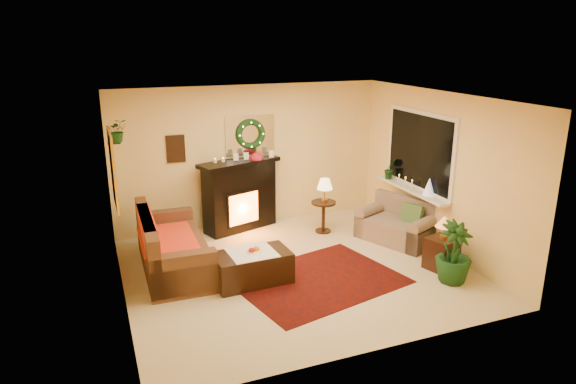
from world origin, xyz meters
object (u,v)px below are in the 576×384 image
object	(u,v)px
fireplace	(240,200)
side_table_round	(323,215)
coffee_table	(252,269)
sofa	(173,242)
loveseat	(397,218)
end_table_square	(441,252)

from	to	relation	value
fireplace	side_table_round	world-z (taller)	fireplace
coffee_table	fireplace	bearing A→B (deg)	75.70
fireplace	coffee_table	xyz separation A→B (m)	(-0.46, -2.16, -0.34)
sofa	side_table_round	size ratio (longest dim) A/B	3.60
fireplace	loveseat	distance (m)	2.83
side_table_round	coffee_table	xyz separation A→B (m)	(-1.81, -1.44, -0.12)
fireplace	loveseat	size ratio (longest dim) A/B	1.04
fireplace	end_table_square	size ratio (longest dim) A/B	2.69
sofa	loveseat	distance (m)	3.78
sofa	loveseat	bearing A→B (deg)	-3.20
side_table_round	end_table_square	bearing A→B (deg)	-63.79
loveseat	end_table_square	bearing A→B (deg)	-112.26
side_table_round	end_table_square	world-z (taller)	side_table_round
sofa	side_table_round	world-z (taller)	sofa
sofa	fireplace	distance (m)	1.93
side_table_round	end_table_square	size ratio (longest dim) A/B	1.16
sofa	coffee_table	bearing A→B (deg)	-40.78
sofa	end_table_square	size ratio (longest dim) A/B	4.17
fireplace	side_table_round	size ratio (longest dim) A/B	2.32
sofa	end_table_square	world-z (taller)	sofa
end_table_square	side_table_round	bearing A→B (deg)	116.21
loveseat	coffee_table	distance (m)	2.87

